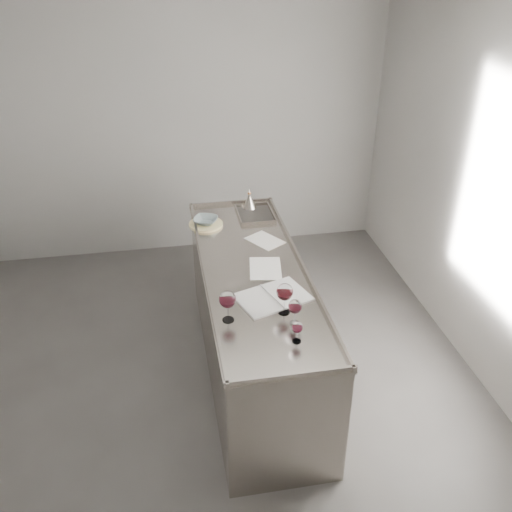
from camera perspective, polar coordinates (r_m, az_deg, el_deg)
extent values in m
cube|color=#4A4745|center=(4.53, -5.92, -14.31)|extent=(4.50, 5.00, 0.02)
cube|color=silver|center=(3.28, -8.68, 23.88)|extent=(4.50, 5.00, 0.02)
cube|color=#989593|center=(6.02, -8.84, 12.79)|extent=(4.50, 0.02, 2.80)
cube|color=#989593|center=(4.40, 23.80, 3.98)|extent=(0.02, 5.00, 2.80)
cube|color=gray|center=(4.50, -0.18, -6.64)|extent=(0.75, 2.40, 0.92)
cube|color=gray|center=(4.23, -0.19, -1.52)|extent=(0.77, 2.42, 0.02)
cube|color=gray|center=(3.28, 3.56, -11.85)|extent=(0.77, 0.02, 0.03)
cube|color=gray|center=(5.26, -2.49, 5.37)|extent=(0.77, 0.02, 0.03)
cube|color=gray|center=(4.18, -5.13, -1.69)|extent=(0.02, 2.42, 0.03)
cube|color=gray|center=(4.29, 4.61, -0.78)|extent=(0.02, 2.42, 0.03)
cube|color=#595654|center=(5.05, -0.08, 4.07)|extent=(0.30, 0.38, 0.01)
cylinder|color=white|center=(3.71, -2.80, -6.37)|extent=(0.08, 0.08, 0.00)
cylinder|color=white|center=(3.68, -2.82, -5.68)|extent=(0.01, 0.01, 0.10)
ellipsoid|color=white|center=(3.62, -2.86, -4.37)|extent=(0.11, 0.11, 0.12)
cylinder|color=#340710|center=(3.64, -2.85, -4.69)|extent=(0.08, 0.08, 0.02)
cylinder|color=white|center=(3.78, 2.82, -5.61)|extent=(0.08, 0.08, 0.00)
cylinder|color=white|center=(3.75, 2.84, -4.92)|extent=(0.01, 0.01, 0.11)
ellipsoid|color=white|center=(3.69, 2.88, -3.61)|extent=(0.11, 0.11, 0.12)
cylinder|color=#3D080C|center=(3.71, 2.87, -3.94)|extent=(0.08, 0.08, 0.03)
cylinder|color=white|center=(3.69, 3.85, -6.69)|extent=(0.06, 0.06, 0.00)
cylinder|color=white|center=(3.66, 3.87, -6.13)|extent=(0.01, 0.01, 0.08)
ellipsoid|color=white|center=(3.61, 3.92, -5.07)|extent=(0.09, 0.09, 0.09)
cylinder|color=#3A0811|center=(3.63, 3.91, -5.33)|extent=(0.06, 0.06, 0.02)
cylinder|color=white|center=(3.54, 4.08, -8.48)|extent=(0.06, 0.06, 0.00)
cylinder|color=white|center=(3.52, 4.10, -8.00)|extent=(0.01, 0.01, 0.07)
ellipsoid|color=white|center=(3.48, 4.14, -7.12)|extent=(0.07, 0.07, 0.07)
cylinder|color=#390713|center=(3.49, 4.13, -7.33)|extent=(0.05, 0.05, 0.02)
cube|color=white|center=(3.86, 0.12, -4.64)|extent=(0.33, 0.39, 0.01)
cube|color=white|center=(3.97, 3.19, -3.66)|extent=(0.33, 0.39, 0.01)
cylinder|color=white|center=(3.91, 1.68, -4.06)|extent=(0.12, 0.32, 0.01)
cube|color=white|center=(4.63, 0.91, 1.57)|extent=(0.33, 0.36, 0.00)
cube|color=white|center=(4.24, 0.94, -1.24)|extent=(0.28, 0.36, 0.00)
cylinder|color=beige|center=(4.89, -5.04, 3.19)|extent=(0.30, 0.30, 0.02)
imported|color=gray|center=(4.87, -5.05, 3.55)|extent=(0.26, 0.26, 0.05)
cone|color=#A9A397|center=(5.17, -0.66, 5.40)|extent=(0.13, 0.13, 0.11)
cylinder|color=#A9A397|center=(5.14, -0.66, 6.10)|extent=(0.02, 0.02, 0.03)
cylinder|color=#B36631|center=(5.13, -0.67, 6.31)|extent=(0.03, 0.03, 0.01)
cone|color=#A9A397|center=(5.12, -0.67, 6.57)|extent=(0.02, 0.02, 0.04)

